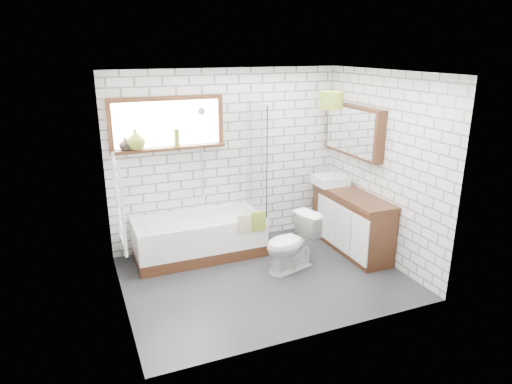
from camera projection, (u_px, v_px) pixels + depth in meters
name	position (u px, v px, depth m)	size (l,w,h in m)	color
floor	(264.00, 277.00, 5.75)	(3.40, 2.60, 0.01)	black
ceiling	(265.00, 72.00, 4.98)	(3.40, 2.60, 0.01)	white
wall_back	(228.00, 158.00, 6.51)	(3.40, 0.01, 2.50)	white
wall_front	(321.00, 219.00, 4.22)	(3.40, 0.01, 2.50)	white
wall_left	(115.00, 200.00, 4.74)	(0.01, 2.60, 2.50)	white
wall_right	(383.00, 168.00, 5.99)	(0.01, 2.60, 2.50)	white
window	(168.00, 124.00, 6.00)	(1.52, 0.16, 0.68)	black
towel_radiator	(120.00, 204.00, 4.77)	(0.06, 0.52, 1.00)	white
mirror_cabinet	(354.00, 131.00, 6.36)	(0.16, 1.20, 0.70)	black
shower_riser	(202.00, 154.00, 6.30)	(0.02, 0.02, 1.30)	silver
bathtub	(199.00, 237.00, 6.26)	(1.74, 0.77, 0.56)	white
shower_screen	(256.00, 158.00, 6.25)	(0.02, 0.72, 1.50)	white
towel_green	(258.00, 221.00, 6.10)	(0.19, 0.05, 0.27)	olive
towel_beige	(244.00, 223.00, 6.03)	(0.18, 0.05, 0.24)	tan
vanity	(351.00, 222.00, 6.41)	(0.47, 1.46, 0.84)	black
basin	(330.00, 180.00, 6.68)	(0.45, 0.40, 0.13)	white
tap	(340.00, 175.00, 6.73)	(0.03, 0.03, 0.14)	silver
toilet	(291.00, 243.00, 5.84)	(0.72, 0.41, 0.74)	white
vase_olive	(136.00, 141.00, 5.87)	(0.25, 0.25, 0.26)	olive
vase_dark	(125.00, 145.00, 5.84)	(0.16, 0.16, 0.17)	black
bottle	(177.00, 139.00, 6.07)	(0.07, 0.07, 0.23)	olive
pendant	(331.00, 100.00, 5.98)	(0.31, 0.31, 0.23)	olive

